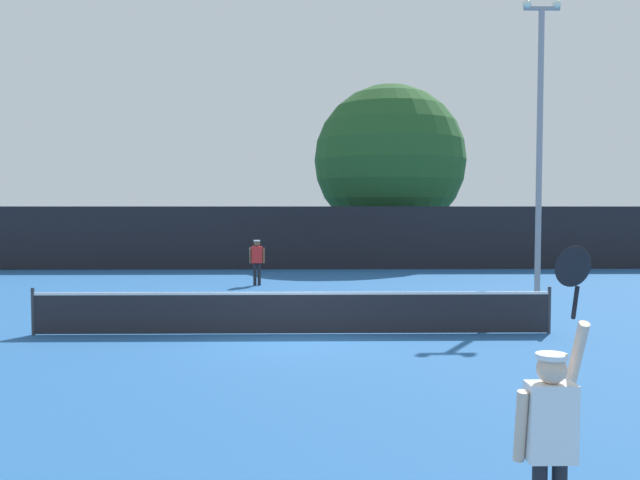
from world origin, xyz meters
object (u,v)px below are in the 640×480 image
tennis_ball (302,309)px  player_receiving (257,258)px  parked_car_mid (249,245)px  parked_car_near (163,245)px  parked_car_far (412,244)px  player_serving (551,425)px  light_pole (540,133)px  large_tree (390,161)px

tennis_ball → player_receiving: bearing=106.1°
tennis_ball → parked_car_mid: parked_car_mid is taller
parked_car_near → parked_car_far: same height
player_serving → parked_car_mid: bearing=99.5°
player_serving → light_pole: (5.15, 14.95, 4.03)m
light_pole → player_receiving: bearing=155.9°
parked_car_mid → light_pole: bearing=-55.7°
tennis_ball → parked_car_mid: 18.94m
player_serving → parked_car_far: 33.04m
player_serving → player_receiving: (-3.85, 18.97, -0.11)m
player_receiving → light_pole: (9.00, -4.02, 4.14)m
player_serving → parked_car_mid: (-5.30, 31.70, -0.36)m
player_serving → large_tree: 30.28m
player_receiving → large_tree: (6.24, 10.92, 4.35)m
large_tree → tennis_ball: bearing=-105.0°
tennis_ball → parked_car_far: size_ratio=0.02×
player_serving → parked_car_far: player_serving is taller
player_serving → tennis_ball: player_serving is taller
parked_car_near → parked_car_mid: same height
player_receiving → parked_car_near: 13.63m
parked_car_mid → player_receiving: bearing=-81.2°
light_pole → parked_car_mid: (-10.45, 16.75, -4.39)m
player_receiving → parked_car_mid: size_ratio=0.39×
tennis_ball → large_tree: 18.24m
parked_car_near → parked_car_far: 14.19m
parked_car_mid → large_tree: bearing=-11.0°
player_serving → parked_car_far: bearing=82.9°
tennis_ball → light_pole: (7.29, 1.91, 5.13)m
player_receiving → large_tree: size_ratio=0.18×
player_receiving → light_pole: light_pole is taller
light_pole → large_tree: large_tree is taller
large_tree → parked_car_far: (1.68, 2.90, -4.60)m
parked_car_far → parked_car_near: bearing=179.8°
tennis_ball → parked_car_near: (-7.89, 18.07, 0.74)m
player_serving → large_tree: large_tree is taller
tennis_ball → parked_car_far: parked_car_far is taller
tennis_ball → parked_car_far: (6.21, 19.74, 0.74)m
tennis_ball → player_serving: bearing=-80.7°
player_serving → parked_car_mid: 32.14m
player_receiving → parked_car_far: size_ratio=0.38×
tennis_ball → parked_car_mid: bearing=99.6°
player_serving → parked_car_near: player_serving is taller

